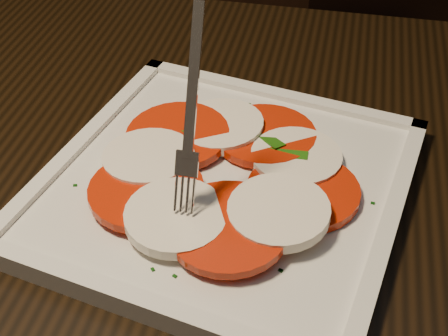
{
  "coord_description": "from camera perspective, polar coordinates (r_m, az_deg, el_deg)",
  "views": [
    {
      "loc": [
        0.41,
        -0.39,
        1.14
      ],
      "look_at": [
        0.32,
        0.03,
        0.78
      ],
      "focal_mm": 50.0,
      "sensor_mm": 36.0,
      "label": 1
    }
  ],
  "objects": [
    {
      "name": "fork",
      "position": [
        0.49,
        -2.75,
        5.83
      ],
      "size": [
        0.03,
        0.07,
        0.15
      ],
      "primitive_type": null,
      "rotation": [
        0.0,
        0.0,
        -0.03
      ],
      "color": "white",
      "rests_on": "caprese_salad"
    },
    {
      "name": "table",
      "position": [
        0.64,
        -3.43,
        -8.78
      ],
      "size": [
        1.21,
        0.81,
        0.75
      ],
      "rotation": [
        0.0,
        0.0,
        -0.01
      ],
      "color": "black",
      "rests_on": "ground"
    },
    {
      "name": "chair",
      "position": [
        1.28,
        -1.33,
        12.0
      ],
      "size": [
        0.51,
        0.51,
        0.93
      ],
      "rotation": [
        0.0,
        0.0,
        0.24
      ],
      "color": "black",
      "rests_on": "ground"
    },
    {
      "name": "plate",
      "position": [
        0.57,
        0.0,
        -1.74
      ],
      "size": [
        0.37,
        0.37,
        0.01
      ],
      "primitive_type": "cube",
      "rotation": [
        0.0,
        0.0,
        -0.2
      ],
      "color": "white",
      "rests_on": "table"
    },
    {
      "name": "caprese_salad",
      "position": [
        0.56,
        -0.01,
        -0.41
      ],
      "size": [
        0.27,
        0.24,
        0.02
      ],
      "color": "red",
      "rests_on": "plate"
    }
  ]
}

